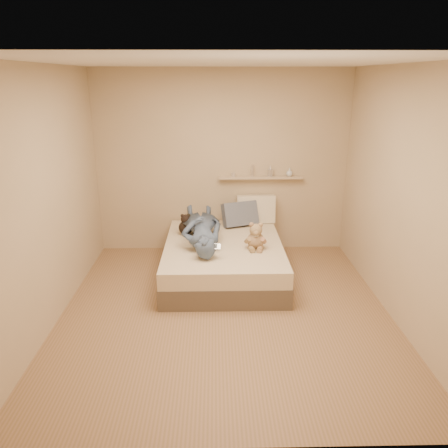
{
  "coord_description": "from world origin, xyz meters",
  "views": [
    {
      "loc": [
        -0.11,
        -4.29,
        2.47
      ],
      "look_at": [
        0.0,
        0.65,
        0.8
      ],
      "focal_mm": 35.0,
      "sensor_mm": 36.0,
      "label": 1
    }
  ],
  "objects_px": {
    "bed": "(224,259)",
    "pillow_cream": "(256,209)",
    "teddy_bear": "(256,238)",
    "wall_shelf": "(260,177)",
    "game_console": "(213,246)",
    "pillow_grey": "(240,214)",
    "dark_plush": "(186,225)",
    "person": "(201,228)"
  },
  "relations": [
    {
      "from": "game_console",
      "to": "pillow_grey",
      "type": "height_order",
      "value": "pillow_grey"
    },
    {
      "from": "bed",
      "to": "pillow_cream",
      "type": "relative_size",
      "value": 3.45
    },
    {
      "from": "teddy_bear",
      "to": "person",
      "type": "relative_size",
      "value": 0.24
    },
    {
      "from": "bed",
      "to": "teddy_bear",
      "type": "bearing_deg",
      "value": -29.03
    },
    {
      "from": "teddy_bear",
      "to": "wall_shelf",
      "type": "relative_size",
      "value": 0.29
    },
    {
      "from": "teddy_bear",
      "to": "dark_plush",
      "type": "height_order",
      "value": "teddy_bear"
    },
    {
      "from": "pillow_cream",
      "to": "person",
      "type": "relative_size",
      "value": 0.38
    },
    {
      "from": "pillow_cream",
      "to": "person",
      "type": "bearing_deg",
      "value": -136.32
    },
    {
      "from": "pillow_cream",
      "to": "pillow_grey",
      "type": "xyz_separation_m",
      "value": [
        -0.24,
        -0.14,
        -0.03
      ]
    },
    {
      "from": "game_console",
      "to": "teddy_bear",
      "type": "relative_size",
      "value": 0.51
    },
    {
      "from": "teddy_bear",
      "to": "wall_shelf",
      "type": "height_order",
      "value": "wall_shelf"
    },
    {
      "from": "person",
      "to": "wall_shelf",
      "type": "distance_m",
      "value": 1.26
    },
    {
      "from": "game_console",
      "to": "pillow_grey",
      "type": "relative_size",
      "value": 0.36
    },
    {
      "from": "person",
      "to": "wall_shelf",
      "type": "height_order",
      "value": "wall_shelf"
    },
    {
      "from": "dark_plush",
      "to": "teddy_bear",
      "type": "bearing_deg",
      "value": -31.49
    },
    {
      "from": "pillow_grey",
      "to": "wall_shelf",
      "type": "height_order",
      "value": "wall_shelf"
    },
    {
      "from": "dark_plush",
      "to": "pillow_grey",
      "type": "xyz_separation_m",
      "value": [
        0.75,
        0.36,
        0.04
      ]
    },
    {
      "from": "teddy_bear",
      "to": "pillow_grey",
      "type": "height_order",
      "value": "pillow_grey"
    },
    {
      "from": "dark_plush",
      "to": "wall_shelf",
      "type": "bearing_deg",
      "value": 28.83
    },
    {
      "from": "teddy_bear",
      "to": "wall_shelf",
      "type": "xyz_separation_m",
      "value": [
        0.16,
        1.13,
        0.51
      ]
    },
    {
      "from": "bed",
      "to": "wall_shelf",
      "type": "height_order",
      "value": "wall_shelf"
    },
    {
      "from": "pillow_cream",
      "to": "pillow_grey",
      "type": "height_order",
      "value": "pillow_cream"
    },
    {
      "from": "pillow_cream",
      "to": "game_console",
      "type": "bearing_deg",
      "value": -114.64
    },
    {
      "from": "bed",
      "to": "pillow_cream",
      "type": "bearing_deg",
      "value": 59.71
    },
    {
      "from": "person",
      "to": "game_console",
      "type": "bearing_deg",
      "value": 99.67
    },
    {
      "from": "dark_plush",
      "to": "pillow_cream",
      "type": "bearing_deg",
      "value": 26.87
    },
    {
      "from": "bed",
      "to": "teddy_bear",
      "type": "xyz_separation_m",
      "value": [
        0.39,
        -0.22,
        0.37
      ]
    },
    {
      "from": "wall_shelf",
      "to": "game_console",
      "type": "bearing_deg",
      "value": -115.6
    },
    {
      "from": "game_console",
      "to": "wall_shelf",
      "type": "bearing_deg",
      "value": 64.4
    },
    {
      "from": "dark_plush",
      "to": "game_console",
      "type": "bearing_deg",
      "value": -66.05
    },
    {
      "from": "bed",
      "to": "dark_plush",
      "type": "relative_size",
      "value": 6.46
    },
    {
      "from": "bed",
      "to": "game_console",
      "type": "distance_m",
      "value": 0.65
    },
    {
      "from": "person",
      "to": "bed",
      "type": "bearing_deg",
      "value": 156.92
    },
    {
      "from": "teddy_bear",
      "to": "pillow_grey",
      "type": "relative_size",
      "value": 0.7
    },
    {
      "from": "dark_plush",
      "to": "wall_shelf",
      "type": "height_order",
      "value": "wall_shelf"
    },
    {
      "from": "teddy_bear",
      "to": "pillow_cream",
      "type": "relative_size",
      "value": 0.64
    },
    {
      "from": "dark_plush",
      "to": "pillow_cream",
      "type": "height_order",
      "value": "pillow_cream"
    },
    {
      "from": "game_console",
      "to": "pillow_cream",
      "type": "distance_m",
      "value": 1.47
    },
    {
      "from": "pillow_grey",
      "to": "wall_shelf",
      "type": "relative_size",
      "value": 0.42
    },
    {
      "from": "dark_plush",
      "to": "pillow_grey",
      "type": "height_order",
      "value": "pillow_grey"
    },
    {
      "from": "game_console",
      "to": "person",
      "type": "height_order",
      "value": "person"
    },
    {
      "from": "dark_plush",
      "to": "pillow_grey",
      "type": "relative_size",
      "value": 0.59
    }
  ]
}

